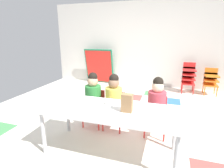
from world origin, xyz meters
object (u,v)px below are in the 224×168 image
object	(u,v)px
kid_chair_orange_stack	(211,79)
seated_child_far_right	(157,102)
seated_child_middle_seat	(114,97)
kid_chair_red_stack	(189,76)
folded_activity_table	(99,66)
donut_powdered_on_plate	(108,102)
seated_child_near_camera	(93,95)
craft_table	(110,113)
paper_bag_brown	(127,103)
paper_plate_near_edge	(108,104)

from	to	relation	value
kid_chair_orange_stack	seated_child_far_right	bearing A→B (deg)	-115.45
seated_child_middle_seat	kid_chair_red_stack	distance (m)	2.80
kid_chair_red_stack	folded_activity_table	distance (m)	2.63
donut_powdered_on_plate	seated_child_near_camera	bearing A→B (deg)	133.12
seated_child_middle_seat	donut_powdered_on_plate	distance (m)	0.45
craft_table	paper_bag_brown	xyz separation A→B (m)	(0.22, -0.02, 0.16)
craft_table	paper_plate_near_edge	distance (m)	0.17
seated_child_middle_seat	paper_bag_brown	size ratio (longest dim) A/B	4.17
seated_child_far_right	kid_chair_red_stack	xyz separation A→B (m)	(0.64, 2.47, -0.10)
seated_child_near_camera	folded_activity_table	world-z (taller)	folded_activity_table
seated_child_far_right	kid_chair_orange_stack	xyz separation A→B (m)	(1.18, 2.47, -0.16)
seated_child_middle_seat	paper_plate_near_edge	xyz separation A→B (m)	(0.06, -0.44, 0.06)
seated_child_middle_seat	folded_activity_table	world-z (taller)	folded_activity_table
paper_bag_brown	craft_table	bearing A→B (deg)	175.22
seated_child_far_right	paper_bag_brown	world-z (taller)	seated_child_far_right
kid_chair_orange_stack	donut_powdered_on_plate	distance (m)	3.42
craft_table	seated_child_near_camera	world-z (taller)	seated_child_near_camera
kid_chair_orange_stack	paper_plate_near_edge	bearing A→B (deg)	-121.47
craft_table	seated_child_near_camera	size ratio (longest dim) A/B	1.92
seated_child_middle_seat	kid_chair_red_stack	xyz separation A→B (m)	(1.30, 2.47, -0.10)
seated_child_far_right	seated_child_middle_seat	bearing A→B (deg)	180.00
seated_child_far_right	seated_child_near_camera	bearing A→B (deg)	180.00
craft_table	seated_child_far_right	world-z (taller)	seated_child_far_right
craft_table	seated_child_far_right	distance (m)	0.79
folded_activity_table	kid_chair_orange_stack	bearing A→B (deg)	-3.48
paper_plate_near_edge	seated_child_near_camera	bearing A→B (deg)	133.12
craft_table	seated_child_near_camera	bearing A→B (deg)	129.72
paper_bag_brown	donut_powdered_on_plate	bearing A→B (deg)	150.78
seated_child_far_right	donut_powdered_on_plate	size ratio (longest dim) A/B	8.83
seated_child_far_right	donut_powdered_on_plate	world-z (taller)	seated_child_far_right
seated_child_near_camera	paper_bag_brown	distance (m)	0.94
seated_child_near_camera	folded_activity_table	distance (m)	2.84
craft_table	donut_powdered_on_plate	xyz separation A→B (m)	(-0.08, 0.15, 0.07)
craft_table	donut_powdered_on_plate	size ratio (longest dim) A/B	16.96
folded_activity_table	donut_powdered_on_plate	xyz separation A→B (m)	(1.38, -3.10, 0.09)
seated_child_far_right	folded_activity_table	distance (m)	3.32
seated_child_middle_seat	paper_plate_near_edge	world-z (taller)	seated_child_middle_seat
seated_child_far_right	folded_activity_table	size ratio (longest dim) A/B	0.84
folded_activity_table	paper_bag_brown	size ratio (longest dim) A/B	4.94
seated_child_far_right	paper_bag_brown	xyz separation A→B (m)	(-0.31, -0.60, 0.16)
paper_bag_brown	seated_child_near_camera	bearing A→B (deg)	139.45
paper_plate_near_edge	kid_chair_red_stack	bearing A→B (deg)	66.87
seated_child_middle_seat	kid_chair_orange_stack	distance (m)	3.09
craft_table	seated_child_far_right	bearing A→B (deg)	47.81
seated_child_near_camera	folded_activity_table	size ratio (longest dim) A/B	0.84
folded_activity_table	donut_powdered_on_plate	size ratio (longest dim) A/B	10.45
kid_chair_red_stack	paper_plate_near_edge	distance (m)	3.17
seated_child_far_right	folded_activity_table	xyz separation A→B (m)	(-1.98, 2.67, -0.02)
kid_chair_orange_stack	folded_activity_table	world-z (taller)	folded_activity_table
seated_child_far_right	kid_chair_red_stack	bearing A→B (deg)	75.51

